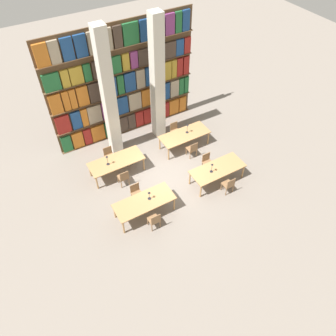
{
  "coord_description": "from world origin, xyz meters",
  "views": [
    {
      "loc": [
        -4.88,
        -8.52,
        10.8
      ],
      "look_at": [
        0.0,
        -0.13,
        0.69
      ],
      "focal_mm": 35.0,
      "sensor_mm": 36.0,
      "label": 1
    }
  ],
  "objects_px": {
    "reading_table_1": "(217,169)",
    "chair_3": "(207,162)",
    "reading_table_0": "(144,202)",
    "chair_1": "(136,193)",
    "pillar_center": "(157,81)",
    "desk_lamp_2": "(107,159)",
    "chair_2": "(229,185)",
    "desk_lamp_3": "(187,127)",
    "reading_table_2": "(116,162)",
    "desk_lamp_0": "(149,194)",
    "reading_table_3": "(184,135)",
    "chair_5": "(109,155)",
    "chair_4": "(124,177)",
    "desk_lamp_1": "(212,166)",
    "chair_6": "(192,149)",
    "chair_7": "(175,130)",
    "pillar_left": "(108,96)",
    "chair_0": "(155,220)"
  },
  "relations": [
    {
      "from": "desk_lamp_0",
      "to": "chair_4",
      "type": "distance_m",
      "value": 1.91
    },
    {
      "from": "chair_4",
      "to": "desk_lamp_3",
      "type": "xyz_separation_m",
      "value": [
        3.73,
        0.84,
        0.63
      ]
    },
    {
      "from": "chair_7",
      "to": "desk_lamp_1",
      "type": "bearing_deg",
      "value": 85.45
    },
    {
      "from": "desk_lamp_1",
      "to": "desk_lamp_3",
      "type": "distance_m",
      "value": 2.71
    },
    {
      "from": "chair_6",
      "to": "chair_3",
      "type": "bearing_deg",
      "value": -83.52
    },
    {
      "from": "desk_lamp_1",
      "to": "desk_lamp_2",
      "type": "xyz_separation_m",
      "value": [
        -3.59,
        2.59,
        0.01
      ]
    },
    {
      "from": "reading_table_0",
      "to": "reading_table_1",
      "type": "height_order",
      "value": "same"
    },
    {
      "from": "reading_table_0",
      "to": "chair_2",
      "type": "distance_m",
      "value": 3.65
    },
    {
      "from": "reading_table_0",
      "to": "desk_lamp_2",
      "type": "xyz_separation_m",
      "value": [
        -0.42,
        2.58,
        0.41
      ]
    },
    {
      "from": "chair_6",
      "to": "pillar_left",
      "type": "bearing_deg",
      "value": 141.51
    },
    {
      "from": "pillar_left",
      "to": "pillar_center",
      "type": "xyz_separation_m",
      "value": [
        2.34,
        0.0,
        0.0
      ]
    },
    {
      "from": "pillar_center",
      "to": "desk_lamp_2",
      "type": "relative_size",
      "value": 11.99
    },
    {
      "from": "reading_table_2",
      "to": "chair_5",
      "type": "bearing_deg",
      "value": 92.64
    },
    {
      "from": "chair_1",
      "to": "reading_table_2",
      "type": "height_order",
      "value": "chair_1"
    },
    {
      "from": "chair_5",
      "to": "chair_2",
      "type": "bearing_deg",
      "value": 131.12
    },
    {
      "from": "chair_2",
      "to": "desk_lamp_1",
      "type": "xyz_separation_m",
      "value": [
        -0.39,
        0.76,
        0.62
      ]
    },
    {
      "from": "pillar_left",
      "to": "chair_4",
      "type": "relative_size",
      "value": 6.91
    },
    {
      "from": "pillar_left",
      "to": "chair_3",
      "type": "distance_m",
      "value": 5.14
    },
    {
      "from": "reading_table_1",
      "to": "chair_3",
      "type": "relative_size",
      "value": 2.75
    },
    {
      "from": "pillar_left",
      "to": "chair_1",
      "type": "height_order",
      "value": "pillar_left"
    },
    {
      "from": "reading_table_3",
      "to": "chair_6",
      "type": "relative_size",
      "value": 2.75
    },
    {
      "from": "chair_5",
      "to": "reading_table_3",
      "type": "height_order",
      "value": "chair_5"
    },
    {
      "from": "reading_table_0",
      "to": "chair_1",
      "type": "xyz_separation_m",
      "value": [
        0.02,
        0.78,
        -0.23
      ]
    },
    {
      "from": "desk_lamp_0",
      "to": "reading_table_3",
      "type": "distance_m",
      "value": 4.17
    },
    {
      "from": "desk_lamp_2",
      "to": "desk_lamp_0",
      "type": "bearing_deg",
      "value": -75.56
    },
    {
      "from": "chair_5",
      "to": "chair_7",
      "type": "xyz_separation_m",
      "value": [
        3.51,
        0.01,
        0.0
      ]
    },
    {
      "from": "chair_3",
      "to": "chair_7",
      "type": "height_order",
      "value": "same"
    },
    {
      "from": "reading_table_0",
      "to": "reading_table_1",
      "type": "distance_m",
      "value": 3.52
    },
    {
      "from": "chair_6",
      "to": "chair_7",
      "type": "relative_size",
      "value": 1.0
    },
    {
      "from": "chair_0",
      "to": "chair_4",
      "type": "height_order",
      "value": "same"
    },
    {
      "from": "chair_5",
      "to": "desk_lamp_3",
      "type": "xyz_separation_m",
      "value": [
        3.73,
        -0.72,
        0.63
      ]
    },
    {
      "from": "desk_lamp_2",
      "to": "desk_lamp_3",
      "type": "bearing_deg",
      "value": 1.15
    },
    {
      "from": "chair_2",
      "to": "desk_lamp_3",
      "type": "relative_size",
      "value": 1.75
    },
    {
      "from": "chair_3",
      "to": "reading_table_2",
      "type": "height_order",
      "value": "chair_3"
    },
    {
      "from": "reading_table_0",
      "to": "chair_1",
      "type": "height_order",
      "value": "chair_1"
    },
    {
      "from": "chair_6",
      "to": "reading_table_2",
      "type": "bearing_deg",
      "value": 167.49
    },
    {
      "from": "desk_lamp_3",
      "to": "reading_table_3",
      "type": "bearing_deg",
      "value": -164.7
    },
    {
      "from": "pillar_center",
      "to": "chair_1",
      "type": "height_order",
      "value": "pillar_center"
    },
    {
      "from": "chair_5",
      "to": "reading_table_3",
      "type": "relative_size",
      "value": 0.36
    },
    {
      "from": "desk_lamp_0",
      "to": "chair_5",
      "type": "bearing_deg",
      "value": 95.27
    },
    {
      "from": "chair_4",
      "to": "chair_7",
      "type": "distance_m",
      "value": 3.85
    },
    {
      "from": "chair_2",
      "to": "chair_6",
      "type": "bearing_deg",
      "value": 92.59
    },
    {
      "from": "chair_1",
      "to": "reading_table_1",
      "type": "distance_m",
      "value": 3.59
    },
    {
      "from": "chair_1",
      "to": "desk_lamp_0",
      "type": "bearing_deg",
      "value": 105.94
    },
    {
      "from": "desk_lamp_0",
      "to": "reading_table_3",
      "type": "relative_size",
      "value": 0.17
    },
    {
      "from": "chair_1",
      "to": "chair_4",
      "type": "relative_size",
      "value": 1.0
    },
    {
      "from": "chair_4",
      "to": "desk_lamp_2",
      "type": "distance_m",
      "value": 1.05
    },
    {
      "from": "chair_1",
      "to": "chair_5",
      "type": "xyz_separation_m",
      "value": [
        -0.09,
        2.6,
        0.0
      ]
    },
    {
      "from": "pillar_center",
      "to": "reading_table_0",
      "type": "bearing_deg",
      "value": -125.28
    },
    {
      "from": "chair_0",
      "to": "desk_lamp_1",
      "type": "bearing_deg",
      "value": 13.77
    }
  ]
}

